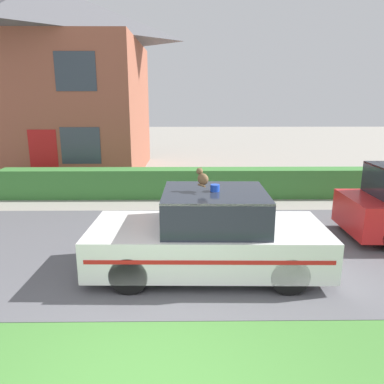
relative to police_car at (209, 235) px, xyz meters
name	(u,v)px	position (x,y,z in m)	size (l,w,h in m)	color
road_strip	(164,248)	(-0.90, 1.15, -0.72)	(28.00, 5.56, 0.01)	#5B5B60
lawn_verge	(145,371)	(-0.90, -2.65, -0.72)	(28.00, 2.03, 0.01)	#478438
garden_hedge	(199,183)	(-0.03, 5.50, -0.25)	(12.86, 0.74, 0.94)	#3D7F38
police_car	(209,235)	(0.00, 0.00, 0.00)	(4.30, 1.92, 1.67)	black
cat	(202,178)	(-0.14, -0.01, 1.08)	(0.27, 0.35, 0.31)	brown
house_left	(47,79)	(-6.36, 10.19, 3.22)	(8.28, 6.99, 7.73)	#93513D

